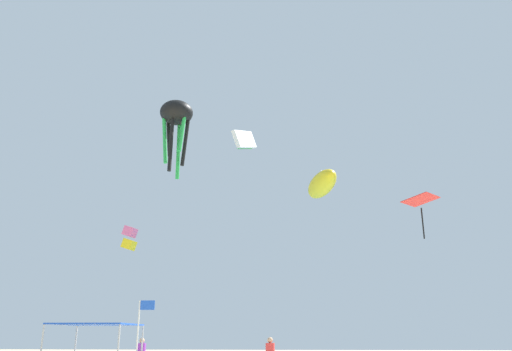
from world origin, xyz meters
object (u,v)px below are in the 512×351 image
kite_diamond_red (421,202)px  banner_flag (140,335)px  kite_inflatable_yellow (322,184)px  kite_box_pink (129,238)px  canopy_tent (97,326)px  kite_octopus_black (176,117)px  kite_parafoil_white (245,140)px

kite_diamond_red → banner_flag: bearing=-13.8°
kite_inflatable_yellow → kite_box_pink: bearing=87.0°
canopy_tent → kite_box_pink: kite_box_pink is taller
banner_flag → kite_diamond_red: size_ratio=1.35×
kite_box_pink → kite_octopus_black: size_ratio=0.33×
kite_parafoil_white → kite_octopus_black: 10.90m
banner_flag → kite_parafoil_white: size_ratio=0.55×
kite_diamond_red → kite_octopus_black: (-16.60, 9.03, 9.88)m
kite_inflatable_yellow → kite_octopus_black: kite_octopus_black is taller
kite_box_pink → kite_diamond_red: size_ratio=0.88×
kite_box_pink → kite_diamond_red: kite_box_pink is taller
banner_flag → kite_box_pink: (-7.83, 21.82, 7.81)m
banner_flag → kite_parafoil_white: 33.51m
banner_flag → kite_parafoil_white: (1.29, 27.72, 18.78)m
kite_parafoil_white → kite_box_pink: 15.44m
kite_box_pink → kite_inflatable_yellow: bearing=-69.3°
kite_octopus_black → canopy_tent: bearing=131.4°
kite_box_pink → banner_flag: bearing=-148.3°
kite_inflatable_yellow → kite_octopus_black: size_ratio=1.09×
canopy_tent → kite_box_pink: 21.49m
banner_flag → kite_octopus_black: size_ratio=0.51×
kite_inflatable_yellow → kite_box_pink: kite_inflatable_yellow is taller
kite_box_pink → kite_diamond_red: (20.98, -12.80, -0.55)m
kite_octopus_black → kite_parafoil_white: bearing=-77.9°
canopy_tent → kite_parafoil_white: 31.59m
canopy_tent → kite_parafoil_white: size_ratio=0.56×
canopy_tent → kite_octopus_black: size_ratio=0.52×
kite_inflatable_yellow → kite_diamond_red: 16.98m
kite_parafoil_white → kite_diamond_red: (11.85, -18.71, -11.52)m
banner_flag → kite_parafoil_white: kite_parafoil_white is taller
banner_flag → kite_diamond_red: kite_diamond_red is taller
banner_flag → kite_inflatable_yellow: kite_inflatable_yellow is taller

